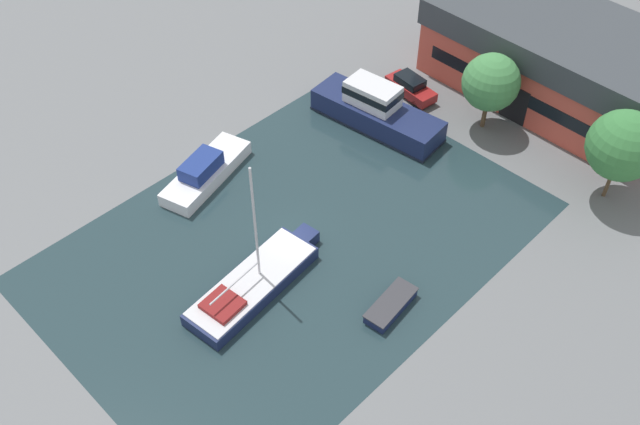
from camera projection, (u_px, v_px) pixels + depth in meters
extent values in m
plane|color=slate|center=(295.00, 241.00, 48.91)|extent=(440.00, 440.00, 0.00)
cube|color=#23383D|center=(295.00, 241.00, 48.91)|extent=(23.17, 32.87, 0.01)
cube|color=#C64C3D|center=(554.00, 71.00, 59.37)|extent=(20.78, 11.49, 4.55)
cube|color=#383D42|center=(564.00, 35.00, 56.97)|extent=(21.41, 11.83, 2.20)
cube|color=black|center=(514.00, 104.00, 57.22)|extent=(2.40, 0.14, 3.18)
cube|color=black|center=(516.00, 95.00, 56.58)|extent=(17.36, 0.62, 1.14)
cylinder|color=brown|center=(485.00, 113.00, 56.90)|extent=(0.36, 0.36, 2.55)
sphere|color=#428447|center=(491.00, 82.00, 54.79)|extent=(4.52, 4.52, 4.52)
cylinder|color=brown|center=(609.00, 181.00, 51.07)|extent=(0.28, 0.28, 2.85)
sphere|color=#387A3D|center=(623.00, 146.00, 48.71)|extent=(5.02, 5.02, 5.02)
cube|color=maroon|center=(411.00, 89.00, 60.27)|extent=(4.89, 2.42, 0.80)
cube|color=black|center=(410.00, 80.00, 59.85)|extent=(2.63, 1.89, 0.68)
cube|color=black|center=(420.00, 88.00, 59.18)|extent=(0.24, 1.42, 0.54)
cylinder|color=black|center=(429.00, 97.00, 60.06)|extent=(0.62, 0.28, 0.60)
cylinder|color=black|center=(415.00, 104.00, 59.38)|extent=(0.62, 0.28, 0.60)
cylinder|color=black|center=(406.00, 81.00, 61.69)|extent=(0.62, 0.28, 0.60)
cylinder|color=black|center=(392.00, 88.00, 61.01)|extent=(0.62, 0.28, 0.60)
cube|color=#19234C|center=(253.00, 285.00, 45.58)|extent=(4.10, 9.89, 0.92)
cube|color=#19234C|center=(306.00, 237.00, 48.55)|extent=(1.52, 1.34, 0.92)
cube|color=silver|center=(252.00, 280.00, 45.23)|extent=(3.94, 9.50, 0.08)
cylinder|color=silver|center=(255.00, 224.00, 42.39)|extent=(0.16, 0.16, 9.00)
cylinder|color=silver|center=(235.00, 283.00, 43.62)|extent=(0.56, 4.32, 0.12)
cube|color=maroon|center=(223.00, 304.00, 43.64)|extent=(2.40, 2.33, 0.30)
cube|color=#19234C|center=(377.00, 116.00, 57.21)|extent=(11.31, 4.49, 1.91)
cube|color=black|center=(376.00, 124.00, 57.79)|extent=(11.43, 4.56, 0.18)
cube|color=silver|center=(373.00, 94.00, 56.13)|extent=(4.42, 2.84, 1.81)
cube|color=black|center=(373.00, 92.00, 56.00)|extent=(4.51, 2.91, 0.58)
cube|color=#19234C|center=(391.00, 306.00, 44.60)|extent=(1.88, 3.99, 0.64)
cube|color=#333338|center=(391.00, 302.00, 44.34)|extent=(1.99, 4.15, 0.08)
cube|color=white|center=(207.00, 173.00, 53.03)|extent=(4.76, 8.64, 1.04)
cube|color=navy|center=(201.00, 166.00, 51.96)|extent=(2.66, 3.67, 1.11)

